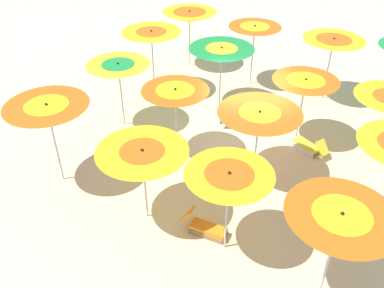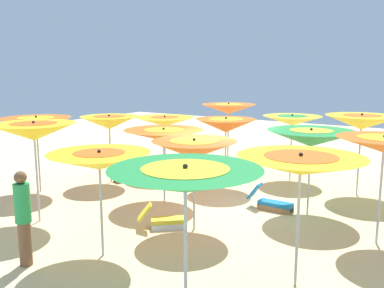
{
  "view_description": "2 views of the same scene",
  "coord_description": "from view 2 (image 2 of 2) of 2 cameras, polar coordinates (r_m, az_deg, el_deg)",
  "views": [
    {
      "loc": [
        -11.01,
        0.32,
        7.73
      ],
      "look_at": [
        -1.73,
        1.46,
        1.04
      ],
      "focal_mm": 38.93,
      "sensor_mm": 36.0,
      "label": 1
    },
    {
      "loc": [
        5.55,
        -9.5,
        3.69
      ],
      "look_at": [
        -2.02,
        1.84,
        1.32
      ],
      "focal_mm": 38.72,
      "sensor_mm": 36.0,
      "label": 2
    }
  ],
  "objects": [
    {
      "name": "beach_umbrella_11",
      "position": [
        14.53,
        13.63,
        3.17
      ],
      "size": [
        2.0,
        2.0,
        2.29
      ],
      "color": "#B2B2B7",
      "rests_on": "ground"
    },
    {
      "name": "beach_umbrella_2",
      "position": [
        9.56,
        24.94,
        -0.09
      ],
      "size": [
        1.97,
        1.97,
        2.41
      ],
      "color": "#B2B2B7",
      "rests_on": "ground"
    },
    {
      "name": "beach_umbrella_0",
      "position": [
        5.42,
        -0.93,
        -4.99
      ],
      "size": [
        2.04,
        2.04,
        2.52
      ],
      "color": "#B2B2B7",
      "rests_on": "ground"
    },
    {
      "name": "beach_umbrella_7",
      "position": [
        13.32,
        22.31,
        2.81
      ],
      "size": [
        2.11,
        2.11,
        2.49
      ],
      "color": "#B2B2B7",
      "rests_on": "ground"
    },
    {
      "name": "beach_umbrella_13",
      "position": [
        14.07,
        -11.33,
        2.95
      ],
      "size": [
        1.9,
        1.9,
        2.31
      ],
      "color": "#B2B2B7",
      "rests_on": "ground"
    },
    {
      "name": "beach_umbrella_12",
      "position": [
        13.49,
        -20.65,
        2.66
      ],
      "size": [
        2.1,
        2.1,
        2.39
      ],
      "color": "#B2B2B7",
      "rests_on": "ground"
    },
    {
      "name": "beachgoer_0",
      "position": [
        8.61,
        -22.23,
        -9.18
      ],
      "size": [
        0.3,
        0.3,
        1.87
      ],
      "rotation": [
        0.0,
        0.0,
        0.26
      ],
      "color": "brown",
      "rests_on": "ground"
    },
    {
      "name": "beach_umbrella_14",
      "position": [
        15.09,
        -3.79,
        3.11
      ],
      "size": [
        2.16,
        2.16,
        2.15
      ],
      "color": "#B2B2B7",
      "rests_on": "ground"
    },
    {
      "name": "beach_umbrella_9",
      "position": [
        11.75,
        -3.91,
        1.24
      ],
      "size": [
        2.25,
        2.25,
        2.15
      ],
      "color": "#B2B2B7",
      "rests_on": "ground"
    },
    {
      "name": "lounger_1",
      "position": [
        11.53,
        10.9,
        -7.86
      ],
      "size": [
        1.25,
        0.39,
        0.69
      ],
      "rotation": [
        0.0,
        0.0,
        6.3
      ],
      "color": "olive",
      "rests_on": "ground"
    },
    {
      "name": "lounger_0",
      "position": [
        14.49,
        -8.59,
        -4.16
      ],
      "size": [
        0.7,
        1.2,
        0.63
      ],
      "rotation": [
        0.0,
        0.0,
        4.39
      ],
      "color": "olive",
      "rests_on": "ground"
    },
    {
      "name": "beach_umbrella_5",
      "position": [
        9.54,
        0.3,
        -0.68
      ],
      "size": [
        1.98,
        1.98,
        2.2
      ],
      "color": "#B2B2B7",
      "rests_on": "ground"
    },
    {
      "name": "beach_umbrella_6",
      "position": [
        11.07,
        16.07,
        0.78
      ],
      "size": [
        2.23,
        2.23,
        2.28
      ],
      "color": "#B2B2B7",
      "rests_on": "ground"
    },
    {
      "name": "lounger_2",
      "position": [
        10.08,
        -3.81,
        -10.36
      ],
      "size": [
        1.1,
        1.04,
        0.62
      ],
      "rotation": [
        0.0,
        0.0,
        7.01
      ],
      "color": "silver",
      "rests_on": "ground"
    },
    {
      "name": "ground",
      "position": [
        11.61,
        3.29,
        -8.79
      ],
      "size": [
        40.32,
        40.32,
        0.04
      ],
      "primitive_type": "cube",
      "color": "beige"
    },
    {
      "name": "beach_umbrella_1",
      "position": [
        7.14,
        14.72,
        -2.84
      ],
      "size": [
        2.14,
        2.14,
        2.38
      ],
      "color": "#B2B2B7",
      "rests_on": "ground"
    },
    {
      "name": "beach_umbrella_15",
      "position": [
        16.68,
        5.05,
        4.84
      ],
      "size": [
        2.16,
        2.16,
        2.49
      ],
      "color": "#B2B2B7",
      "rests_on": "ground"
    },
    {
      "name": "beach_umbrella_4",
      "position": [
        8.32,
        -12.64,
        -2.28
      ],
      "size": [
        2.02,
        2.02,
        2.2
      ],
      "color": "#B2B2B7",
      "rests_on": "ground"
    },
    {
      "name": "beach_umbrella_8",
      "position": [
        10.74,
        -20.94,
        1.62
      ],
      "size": [
        2.0,
        2.0,
        2.54
      ],
      "color": "#B2B2B7",
      "rests_on": "ground"
    },
    {
      "name": "beach_umbrella_10",
      "position": [
        13.3,
        4.69,
        2.59
      ],
      "size": [
        1.92,
        1.92,
        2.28
      ],
      "color": "#B2B2B7",
      "rests_on": "ground"
    }
  ]
}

